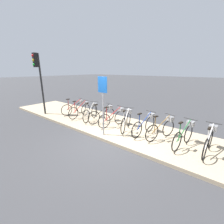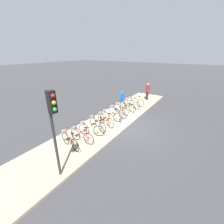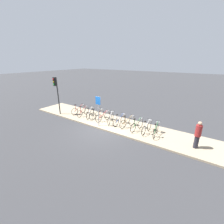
{
  "view_description": "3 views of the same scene",
  "coord_description": "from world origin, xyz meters",
  "px_view_note": "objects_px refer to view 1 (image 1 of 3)",
  "views": [
    {
      "loc": [
        3.38,
        -3.94,
        2.73
      ],
      "look_at": [
        -0.61,
        1.04,
        0.91
      ],
      "focal_mm": 24.0,
      "sensor_mm": 36.0,
      "label": 1
    },
    {
      "loc": [
        -8.06,
        -3.94,
        4.73
      ],
      "look_at": [
        -0.34,
        1.08,
        0.98
      ],
      "focal_mm": 24.0,
      "sensor_mm": 36.0,
      "label": 2
    },
    {
      "loc": [
        6.48,
        -8.05,
        5.07
      ],
      "look_at": [
        0.25,
        1.08,
        1.18
      ],
      "focal_mm": 24.0,
      "sensor_mm": 36.0,
      "label": 3
    }
  ],
  "objects_px": {
    "traffic_light": "(38,71)",
    "parked_bicycle_5": "(127,120)",
    "parked_bicycle_8": "(184,134)",
    "parked_bicycle_2": "(91,112)",
    "parked_bicycle_3": "(103,114)",
    "parked_bicycle_1": "(81,109)",
    "parked_bicycle_9": "(209,140)",
    "parked_bicycle_4": "(114,117)",
    "parked_bicycle_7": "(162,128)",
    "parked_bicycle_6": "(145,124)",
    "sign_post": "(103,96)",
    "parked_bicycle_0": "(75,107)"
  },
  "relations": [
    {
      "from": "parked_bicycle_1",
      "to": "parked_bicycle_7",
      "type": "relative_size",
      "value": 1.05
    },
    {
      "from": "parked_bicycle_2",
      "to": "parked_bicycle_3",
      "type": "bearing_deg",
      "value": 7.25
    },
    {
      "from": "parked_bicycle_8",
      "to": "parked_bicycle_9",
      "type": "bearing_deg",
      "value": 1.79
    },
    {
      "from": "parked_bicycle_8",
      "to": "parked_bicycle_9",
      "type": "xyz_separation_m",
      "value": [
        0.73,
        0.02,
        0.0
      ]
    },
    {
      "from": "parked_bicycle_1",
      "to": "parked_bicycle_7",
      "type": "height_order",
      "value": "same"
    },
    {
      "from": "parked_bicycle_3",
      "to": "sign_post",
      "type": "height_order",
      "value": "sign_post"
    },
    {
      "from": "parked_bicycle_3",
      "to": "parked_bicycle_8",
      "type": "bearing_deg",
      "value": -1.34
    },
    {
      "from": "traffic_light",
      "to": "parked_bicycle_6",
      "type": "bearing_deg",
      "value": 11.09
    },
    {
      "from": "parked_bicycle_6",
      "to": "parked_bicycle_9",
      "type": "bearing_deg",
      "value": -1.05
    },
    {
      "from": "parked_bicycle_6",
      "to": "parked_bicycle_5",
      "type": "bearing_deg",
      "value": -178.5
    },
    {
      "from": "parked_bicycle_7",
      "to": "parked_bicycle_1",
      "type": "bearing_deg",
      "value": -178.12
    },
    {
      "from": "parked_bicycle_5",
      "to": "parked_bicycle_7",
      "type": "bearing_deg",
      "value": 2.52
    },
    {
      "from": "parked_bicycle_2",
      "to": "parked_bicycle_6",
      "type": "height_order",
      "value": "same"
    },
    {
      "from": "parked_bicycle_2",
      "to": "parked_bicycle_5",
      "type": "relative_size",
      "value": 1.0
    },
    {
      "from": "parked_bicycle_5",
      "to": "parked_bicycle_8",
      "type": "relative_size",
      "value": 0.96
    },
    {
      "from": "sign_post",
      "to": "traffic_light",
      "type": "bearing_deg",
      "value": -179.39
    },
    {
      "from": "parked_bicycle_1",
      "to": "parked_bicycle_9",
      "type": "xyz_separation_m",
      "value": [
        6.18,
        0.06,
        0.0
      ]
    },
    {
      "from": "parked_bicycle_0",
      "to": "parked_bicycle_2",
      "type": "height_order",
      "value": "same"
    },
    {
      "from": "traffic_light",
      "to": "sign_post",
      "type": "xyz_separation_m",
      "value": [
        4.82,
        0.05,
        -0.9
      ]
    },
    {
      "from": "parked_bicycle_3",
      "to": "parked_bicycle_4",
      "type": "bearing_deg",
      "value": -5.55
    },
    {
      "from": "parked_bicycle_1",
      "to": "parked_bicycle_7",
      "type": "distance_m",
      "value": 4.63
    },
    {
      "from": "parked_bicycle_4",
      "to": "parked_bicycle_6",
      "type": "relative_size",
      "value": 0.98
    },
    {
      "from": "sign_post",
      "to": "parked_bicycle_9",
      "type": "bearing_deg",
      "value": 17.29
    },
    {
      "from": "parked_bicycle_9",
      "to": "traffic_light",
      "type": "relative_size",
      "value": 0.46
    },
    {
      "from": "parked_bicycle_5",
      "to": "sign_post",
      "type": "height_order",
      "value": "sign_post"
    },
    {
      "from": "parked_bicycle_1",
      "to": "parked_bicycle_4",
      "type": "relative_size",
      "value": 1.03
    },
    {
      "from": "parked_bicycle_3",
      "to": "parked_bicycle_8",
      "type": "distance_m",
      "value": 3.87
    },
    {
      "from": "parked_bicycle_8",
      "to": "traffic_light",
      "type": "height_order",
      "value": "traffic_light"
    },
    {
      "from": "parked_bicycle_3",
      "to": "traffic_light",
      "type": "distance_m",
      "value": 4.47
    },
    {
      "from": "parked_bicycle_0",
      "to": "parked_bicycle_1",
      "type": "relative_size",
      "value": 0.98
    },
    {
      "from": "parked_bicycle_0",
      "to": "parked_bicycle_4",
      "type": "bearing_deg",
      "value": -1.62
    },
    {
      "from": "parked_bicycle_9",
      "to": "parked_bicycle_0",
      "type": "bearing_deg",
      "value": 179.34
    },
    {
      "from": "parked_bicycle_2",
      "to": "parked_bicycle_8",
      "type": "xyz_separation_m",
      "value": [
        4.65,
        0.01,
        0.0
      ]
    },
    {
      "from": "parked_bicycle_0",
      "to": "parked_bicycle_6",
      "type": "height_order",
      "value": "same"
    },
    {
      "from": "parked_bicycle_6",
      "to": "sign_post",
      "type": "relative_size",
      "value": 0.68
    },
    {
      "from": "parked_bicycle_1",
      "to": "parked_bicycle_4",
      "type": "xyz_separation_m",
      "value": [
        2.33,
        0.06,
        0.0
      ]
    },
    {
      "from": "parked_bicycle_7",
      "to": "sign_post",
      "type": "xyz_separation_m",
      "value": [
        -1.99,
        -1.19,
        1.16
      ]
    },
    {
      "from": "parked_bicycle_1",
      "to": "parked_bicycle_9",
      "type": "distance_m",
      "value": 6.18
    },
    {
      "from": "parked_bicycle_4",
      "to": "parked_bicycle_5",
      "type": "bearing_deg",
      "value": 1.96
    },
    {
      "from": "parked_bicycle_5",
      "to": "traffic_light",
      "type": "height_order",
      "value": "traffic_light"
    },
    {
      "from": "traffic_light",
      "to": "parked_bicycle_5",
      "type": "bearing_deg",
      "value": 12.69
    },
    {
      "from": "parked_bicycle_2",
      "to": "parked_bicycle_3",
      "type": "distance_m",
      "value": 0.78
    },
    {
      "from": "parked_bicycle_2",
      "to": "parked_bicycle_4",
      "type": "relative_size",
      "value": 0.98
    },
    {
      "from": "parked_bicycle_8",
      "to": "sign_post",
      "type": "distance_m",
      "value": 3.24
    },
    {
      "from": "parked_bicycle_7",
      "to": "parked_bicycle_8",
      "type": "bearing_deg",
      "value": -7.68
    },
    {
      "from": "parked_bicycle_4",
      "to": "parked_bicycle_8",
      "type": "distance_m",
      "value": 3.12
    },
    {
      "from": "parked_bicycle_4",
      "to": "traffic_light",
      "type": "height_order",
      "value": "traffic_light"
    },
    {
      "from": "parked_bicycle_1",
      "to": "parked_bicycle_9",
      "type": "bearing_deg",
      "value": 0.59
    },
    {
      "from": "parked_bicycle_8",
      "to": "parked_bicycle_2",
      "type": "bearing_deg",
      "value": -179.9
    },
    {
      "from": "parked_bicycle_2",
      "to": "parked_bicycle_6",
      "type": "xyz_separation_m",
      "value": [
        3.12,
        0.07,
        0.0
      ]
    }
  ]
}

